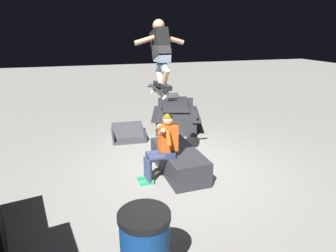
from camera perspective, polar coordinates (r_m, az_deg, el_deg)
The scene contains 8 objects.
ground_plane at distance 5.99m, azimuth 2.53°, elevation -8.75°, with size 40.00×40.00×0.00m, color gray.
ledge_box_main at distance 5.85m, azimuth 2.11°, elevation -6.84°, with size 1.62×0.71×0.47m, color #28282D.
person_sitting_on_ledge at distance 5.34m, azimuth -1.08°, elevation -3.68°, with size 0.59×0.76×1.31m.
skateboard at distance 5.02m, azimuth -1.13°, elevation 6.76°, with size 1.04×0.32×0.17m.
skater_airborne at distance 4.99m, azimuth -1.44°, elevation 14.64°, with size 0.63×0.89×1.12m.
kicker_ramp at distance 7.78m, azimuth -7.83°, elevation -1.83°, with size 1.06×0.93×0.40m.
picnic_table_back at distance 8.40m, azimuth 1.56°, elevation 2.96°, with size 2.02×1.79×0.75m.
trash_bin at distance 3.36m, azimuth -4.53°, elevation -23.57°, with size 0.55×0.55×0.96m.
Camera 1 is at (-5.03, 1.78, 2.72)m, focal length 30.79 mm.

